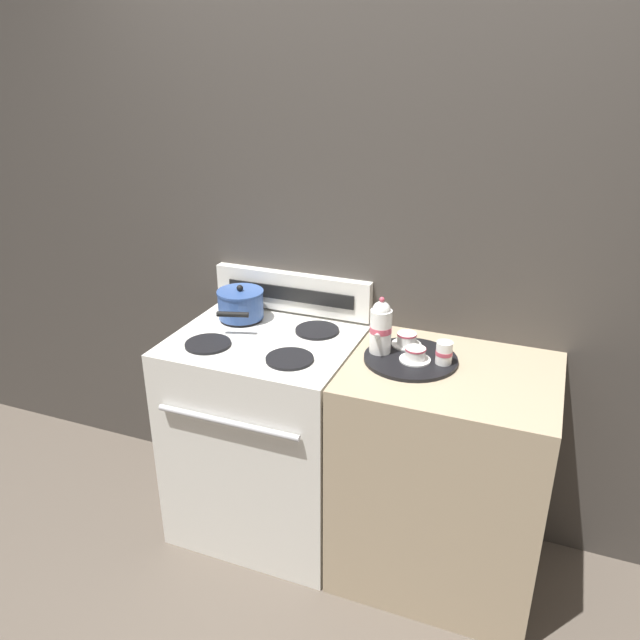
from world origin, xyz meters
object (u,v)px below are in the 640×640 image
at_px(teacup_left, 415,354).
at_px(teacup_right, 407,339).
at_px(serving_tray, 411,359).
at_px(stove, 268,434).
at_px(creamer_jug, 444,353).
at_px(teapot, 381,327).
at_px(saucepan, 241,304).

relative_size(teacup_left, teacup_right, 1.00).
xyz_separation_m(serving_tray, teacup_right, (-0.04, 0.09, 0.03)).
bearing_deg(stove, teacup_right, 12.29).
distance_m(serving_tray, creamer_jug, 0.13).
height_order(serving_tray, teacup_left, teacup_left).
height_order(teapot, teacup_right, teapot).
xyz_separation_m(serving_tray, teacup_left, (0.02, -0.02, 0.03)).
distance_m(stove, teacup_right, 0.75).
distance_m(teapot, teacup_right, 0.14).
xyz_separation_m(stove, teapot, (0.47, 0.03, 0.57)).
height_order(stove, teacup_left, teacup_left).
bearing_deg(teacup_right, teacup_left, -61.87).
height_order(stove, creamer_jug, creamer_jug).
distance_m(saucepan, serving_tray, 0.77).
distance_m(teapot, teacup_left, 0.16).
height_order(serving_tray, teacup_right, teacup_right).
bearing_deg(teacup_left, teacup_right, 118.13).
xyz_separation_m(stove, serving_tray, (0.59, 0.03, 0.46)).
height_order(saucepan, creamer_jug, saucepan).
bearing_deg(creamer_jug, teapot, 178.61).
bearing_deg(stove, teacup_left, 0.57).
distance_m(saucepan, teacup_right, 0.72).
bearing_deg(saucepan, stove, -38.08).
bearing_deg(creamer_jug, stove, -178.20).
bearing_deg(saucepan, serving_tray, -8.20).
height_order(saucepan, teapot, teapot).
distance_m(teacup_left, teacup_right, 0.13).
bearing_deg(saucepan, creamer_jug, -7.29).
height_order(teapot, creamer_jug, teapot).
bearing_deg(teacup_right, serving_tray, -66.73).
relative_size(teacup_right, creamer_jug, 1.37).
bearing_deg(creamer_jug, serving_tray, 178.48).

